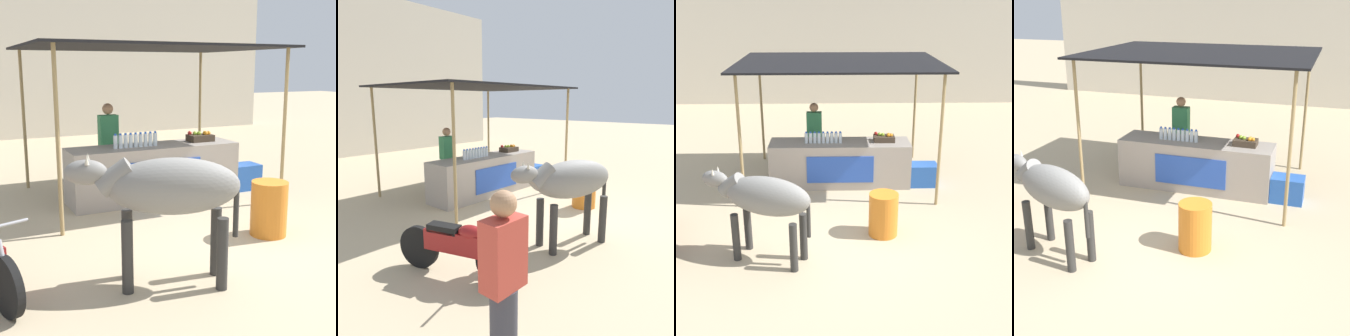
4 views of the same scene
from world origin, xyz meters
TOP-DOWN VIEW (x-y plane):
  - ground_plane at (0.00, 0.00)m, footprint 60.00×60.00m
  - building_wall_far at (0.00, 10.68)m, footprint 16.00×0.50m
  - stall_counter at (0.00, 2.20)m, footprint 3.00×0.82m
  - stall_awning at (0.00, 2.50)m, footprint 4.20×3.20m
  - water_bottle_row at (-0.35, 2.15)m, footprint 0.79×0.07m
  - fruit_crate at (0.95, 2.25)m, footprint 0.44×0.32m
  - vendor_behind_counter at (-0.57, 2.95)m, footprint 0.34×0.22m
  - cooler_box at (1.81, 2.10)m, footprint 0.60×0.44m
  - water_barrel at (0.70, -0.15)m, footprint 0.50×0.50m
  - cow at (-1.20, -0.90)m, footprint 1.83×0.99m

SIDE VIEW (x-z plane):
  - ground_plane at x=0.00m, z-range 0.00..0.00m
  - cooler_box at x=1.81m, z-range 0.00..0.48m
  - water_barrel at x=0.70m, z-range 0.00..0.76m
  - stall_counter at x=0.00m, z-range 0.00..0.96m
  - vendor_behind_counter at x=-0.57m, z-range 0.02..1.67m
  - fruit_crate at x=0.95m, z-range 0.94..1.12m
  - cow at x=-1.20m, z-range 0.32..1.75m
  - water_bottle_row at x=-0.35m, z-range 0.95..1.20m
  - stall_awning at x=0.00m, z-range 1.21..3.84m
  - building_wall_far at x=0.00m, z-range 0.00..6.72m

